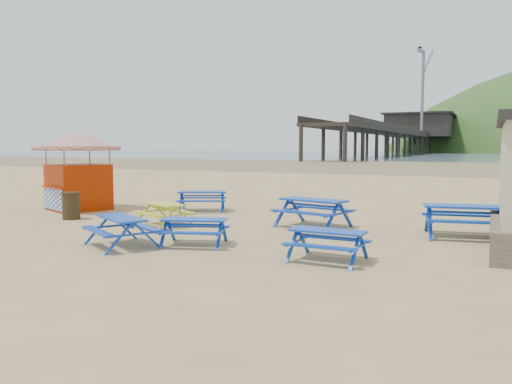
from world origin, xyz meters
The scene contains 13 objects.
ground centered at (0.00, 0.00, 0.00)m, with size 400.00×400.00×0.00m, color tan.
wet_sand centered at (0.00, 55.00, 0.00)m, with size 400.00×400.00×0.00m, color olive.
sea centered at (0.00, 170.00, 0.01)m, with size 400.00×400.00×0.00m, color #4C606D.
picnic_table_blue_a centered at (-3.03, 3.41, 0.37)m, with size 2.23×2.08×0.74m.
picnic_table_blue_b centered at (1.95, 1.65, 0.42)m, with size 2.34×2.05×0.84m.
picnic_table_blue_c centered at (6.16, 1.71, 0.43)m, with size 2.32×2.01×0.86m.
picnic_table_blue_d centered at (-1.30, -3.16, 0.36)m, with size 2.18×2.05×0.72m.
picnic_table_blue_e centered at (0.22, -2.28, 0.33)m, with size 1.90×1.71×0.66m.
picnic_table_blue_f centered at (3.68, -2.50, 0.33)m, with size 1.63×1.33×0.66m.
picnic_table_yellow centered at (-2.28, -0.07, 0.34)m, with size 2.01×1.85×0.68m.
ice_cream_kiosk centered at (-7.53, 1.74, 1.86)m, with size 4.30×4.30×2.96m.
litter_bin centered at (-5.88, -0.28, 0.46)m, with size 0.62×0.62×0.91m.
pier centered at (-17.99, 178.23, 5.46)m, with size 24.00×220.00×39.29m.
Camera 1 is at (6.76, -12.58, 2.42)m, focal length 35.00 mm.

